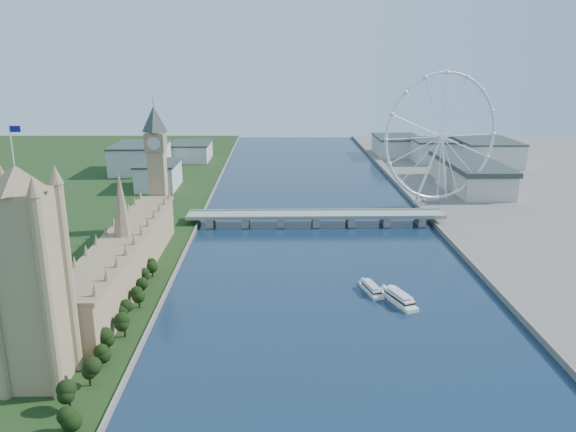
{
  "coord_description": "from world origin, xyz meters",
  "views": [
    {
      "loc": [
        -32.61,
        -162.03,
        139.79
      ],
      "look_at": [
        -25.47,
        210.0,
        33.52
      ],
      "focal_mm": 35.0,
      "sensor_mm": 36.0,
      "label": 1
    }
  ],
  "objects_px": {
    "victoria_tower": "(29,272)",
    "tour_boat_far": "(399,303)",
    "tour_boat_near": "(371,292)",
    "london_eye": "(442,137)"
  },
  "relations": [
    {
      "from": "tour_boat_near",
      "to": "london_eye",
      "type": "bearing_deg",
      "value": 50.89
    },
    {
      "from": "victoria_tower",
      "to": "tour_boat_near",
      "type": "bearing_deg",
      "value": 32.16
    },
    {
      "from": "victoria_tower",
      "to": "london_eye",
      "type": "relative_size",
      "value": 0.9
    },
    {
      "from": "victoria_tower",
      "to": "tour_boat_far",
      "type": "distance_m",
      "value": 200.64
    },
    {
      "from": "london_eye",
      "to": "tour_boat_far",
      "type": "height_order",
      "value": "london_eye"
    },
    {
      "from": "tour_boat_far",
      "to": "london_eye",
      "type": "bearing_deg",
      "value": 48.76
    },
    {
      "from": "tour_boat_near",
      "to": "tour_boat_far",
      "type": "xyz_separation_m",
      "value": [
        13.83,
        -15.7,
        0.0
      ]
    },
    {
      "from": "london_eye",
      "to": "tour_boat_near",
      "type": "height_order",
      "value": "london_eye"
    },
    {
      "from": "victoria_tower",
      "to": "tour_boat_far",
      "type": "relative_size",
      "value": 3.44
    },
    {
      "from": "london_eye",
      "to": "tour_boat_far",
      "type": "bearing_deg",
      "value": -110.72
    }
  ]
}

